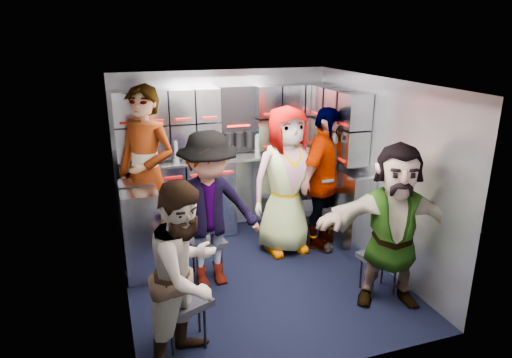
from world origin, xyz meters
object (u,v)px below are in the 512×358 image
object	(u,v)px
jump_seat_center	(280,217)
attendant_arc_e	(394,226)
jump_seat_near_right	(379,259)
attendant_arc_c	(286,181)
attendant_standing	(147,174)
attendant_arc_d	(323,180)
attendant_arc_b	(209,211)
jump_seat_mid_right	(315,209)
attendant_arc_a	(187,275)
jump_seat_near_left	(185,304)
jump_seat_mid_left	(207,244)

from	to	relation	value
jump_seat_center	attendant_arc_e	bearing A→B (deg)	-70.63
jump_seat_near_right	attendant_arc_c	world-z (taller)	attendant_arc_c
attendant_arc_e	attendant_standing	bearing A→B (deg)	162.06
attendant_arc_c	attendant_arc_d	world-z (taller)	attendant_arc_c
attendant_arc_b	attendant_arc_d	distance (m)	1.56
attendant_arc_b	jump_seat_mid_right	bearing A→B (deg)	17.93
jump_seat_mid_right	attendant_arc_a	size ratio (longest dim) A/B	0.31
attendant_arc_a	attendant_arc_c	distance (m)	2.14
jump_seat_near_left	attendant_standing	size ratio (longest dim) A/B	0.24
jump_seat_mid_left	attendant_arc_d	xyz separation A→B (m)	(1.50, 0.25, 0.49)
attendant_arc_a	jump_seat_mid_right	bearing A→B (deg)	-4.64
jump_seat_center	attendant_standing	xyz separation A→B (m)	(-1.56, 0.20, 0.66)
jump_seat_mid_left	attendant_arc_a	bearing A→B (deg)	-108.95
attendant_arc_e	jump_seat_mid_left	bearing A→B (deg)	168.00
jump_seat_near_right	attendant_arc_e	world-z (taller)	attendant_arc_e
jump_seat_mid_left	attendant_standing	world-z (taller)	attendant_standing
jump_seat_center	jump_seat_mid_left	bearing A→B (deg)	-154.93
jump_seat_near_right	jump_seat_center	bearing A→B (deg)	111.70
attendant_standing	attendant_arc_b	distance (m)	1.02
attendant_arc_b	attendant_arc_c	world-z (taller)	attendant_arc_c
jump_seat_near_left	attendant_standing	xyz separation A→B (m)	(-0.09, 1.75, 0.62)
attendant_arc_b	attendant_arc_e	size ratio (longest dim) A/B	1.02
jump_seat_near_left	attendant_arc_d	bearing A→B (deg)	34.46
attendant_standing	attendant_arc_d	bearing A→B (deg)	30.82
attendant_arc_c	attendant_arc_e	world-z (taller)	attendant_arc_c
jump_seat_mid_left	jump_seat_near_right	world-z (taller)	jump_seat_mid_left
jump_seat_center	attendant_arc_b	size ratio (longest dim) A/B	0.26
attendant_standing	jump_seat_near_left	bearing A→B (deg)	-44.27
attendant_arc_d	attendant_arc_e	size ratio (longest dim) A/B	1.08
attendant_arc_a	attendant_arc_d	distance (m)	2.45
jump_seat_near_left	jump_seat_near_right	bearing A→B (deg)	5.49
jump_seat_near_left	jump_seat_center	world-z (taller)	jump_seat_near_left
jump_seat_mid_left	attendant_arc_b	distance (m)	0.49
jump_seat_mid_right	attendant_arc_b	distance (m)	1.67
attendant_standing	attendant_arc_e	distance (m)	2.73
jump_seat_mid_left	jump_seat_near_right	bearing A→B (deg)	-28.93
jump_seat_mid_right	jump_seat_near_right	bearing A→B (deg)	-86.27
attendant_standing	attendant_arc_e	world-z (taller)	attendant_standing
jump_seat_center	jump_seat_mid_right	distance (m)	0.47
jump_seat_near_right	attendant_standing	distance (m)	2.69
jump_seat_near_right	attendant_arc_b	world-z (taller)	attendant_arc_b
attendant_standing	attendant_arc_c	bearing A→B (deg)	29.28
attendant_arc_b	jump_seat_center	bearing A→B (deg)	28.30
attendant_standing	jump_seat_near_right	bearing A→B (deg)	6.27
jump_seat_near_left	jump_seat_near_right	xyz separation A→B (m)	(2.01, 0.19, -0.03)
jump_seat_mid_right	attendant_arc_d	world-z (taller)	attendant_arc_d
attendant_arc_a	attendant_arc_b	size ratio (longest dim) A/B	0.93
jump_seat_mid_left	jump_seat_near_right	xyz separation A→B (m)	(1.58, -0.88, -0.01)
jump_seat_near_left	attendant_standing	distance (m)	1.86
attendant_arc_d	attendant_arc_e	xyz separation A→B (m)	(0.09, -1.31, -0.06)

